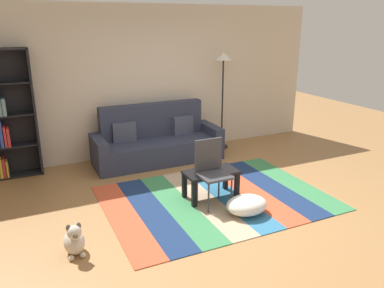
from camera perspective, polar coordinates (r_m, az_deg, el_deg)
The scene contains 10 objects.
ground_plane at distance 5.26m, azimuth 3.27°, elevation -9.18°, with size 14.00×14.00×0.00m, color #9E7042.
back_wall at distance 7.11m, azimuth -6.45°, elevation 9.33°, with size 6.80×0.10×2.70m, color beige.
rug at distance 5.45m, azimuth 3.57°, elevation -8.11°, with size 3.05×2.22×0.01m.
couch at distance 6.82m, azimuth -5.32°, elevation 0.26°, with size 2.26×0.80×1.00m.
coffee_table at distance 5.34m, azimuth 2.83°, elevation -4.89°, with size 0.75×0.40×0.40m.
pouf at distance 5.03m, azimuth 8.21°, elevation -9.04°, with size 0.55×0.44×0.24m, color white.
dog at distance 4.37m, azimuth -17.24°, elevation -13.67°, with size 0.22×0.35×0.40m.
standing_lamp at distance 7.30m, azimuth 4.71°, elevation 11.17°, with size 0.32×0.32×1.85m.
tv_remote at distance 5.38m, azimuth 3.33°, elevation -3.65°, with size 0.04×0.15×0.02m, color black.
folding_chair at distance 5.11m, azimuth 2.91°, elevation -3.44°, with size 0.40×0.40×0.90m.
Camera 1 is at (-2.26, -4.11, 2.38)m, focal length 35.55 mm.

